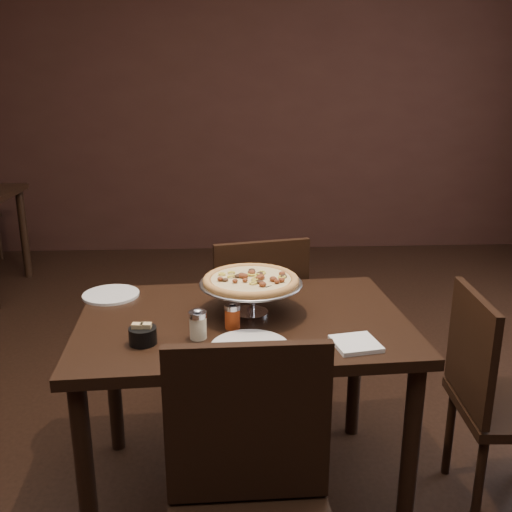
{
  "coord_description": "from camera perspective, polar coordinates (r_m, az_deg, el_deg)",
  "views": [
    {
      "loc": [
        0.03,
        -1.88,
        1.55
      ],
      "look_at": [
        0.13,
        0.08,
        0.96
      ],
      "focal_mm": 40.0,
      "sensor_mm": 36.0,
      "label": 1
    }
  ],
  "objects": [
    {
      "name": "dining_table",
      "position": [
        2.11,
        -1.3,
        -8.63
      ],
      "size": [
        1.22,
        0.85,
        0.74
      ],
      "rotation": [
        0.0,
        0.0,
        0.06
      ],
      "color": "black",
      "rests_on": "ground"
    },
    {
      "name": "parmesan_shaker",
      "position": [
        1.91,
        -5.83,
        -6.8
      ],
      "size": [
        0.06,
        0.06,
        0.11
      ],
      "color": "beige",
      "rests_on": "dining_table"
    },
    {
      "name": "chair_side",
      "position": [
        2.32,
        22.9,
        -12.56
      ],
      "size": [
        0.42,
        0.42,
        0.85
      ],
      "rotation": [
        0.0,
        0.0,
        1.52
      ],
      "color": "black",
      "rests_on": "ground"
    },
    {
      "name": "room",
      "position": [
        1.91,
        -1.94,
        12.41
      ],
      "size": [
        6.04,
        7.04,
        2.84
      ],
      "color": "black",
      "rests_on": "ground"
    },
    {
      "name": "packet_caddy",
      "position": [
        1.91,
        -11.27,
        -7.75
      ],
      "size": [
        0.09,
        0.09,
        0.07
      ],
      "rotation": [
        0.0,
        0.0,
        -0.1
      ],
      "color": "black",
      "rests_on": "dining_table"
    },
    {
      "name": "plate_left",
      "position": [
        2.35,
        -14.3,
        -3.77
      ],
      "size": [
        0.22,
        0.22,
        0.01
      ],
      "primitive_type": "cylinder",
      "color": "silver",
      "rests_on": "dining_table"
    },
    {
      "name": "pizza_stand",
      "position": [
        2.07,
        -0.52,
        -2.49
      ],
      "size": [
        0.38,
        0.38,
        0.16
      ],
      "color": "silver",
      "rests_on": "dining_table"
    },
    {
      "name": "pepper_flake_shaker",
      "position": [
        1.98,
        -2.37,
        -5.96
      ],
      "size": [
        0.06,
        0.06,
        0.1
      ],
      "color": "#932A0D",
      "rests_on": "dining_table"
    },
    {
      "name": "napkin_stack",
      "position": [
        1.89,
        9.94,
        -8.63
      ],
      "size": [
        0.16,
        0.16,
        0.01
      ],
      "primitive_type": "cube",
      "rotation": [
        0.0,
        0.0,
        0.18
      ],
      "color": "silver",
      "rests_on": "dining_table"
    },
    {
      "name": "chair_far",
      "position": [
        2.67,
        -0.11,
        -6.42
      ],
      "size": [
        0.5,
        0.5,
        0.91
      ],
      "rotation": [
        0.0,
        0.0,
        3.36
      ],
      "color": "black",
      "rests_on": "ground"
    },
    {
      "name": "serving_spatula",
      "position": [
        2.02,
        2.26,
        -3.07
      ],
      "size": [
        0.16,
        0.16,
        0.02
      ],
      "rotation": [
        0.0,
        0.0,
        -0.86
      ],
      "color": "silver",
      "rests_on": "pizza_stand"
    },
    {
      "name": "plate_near",
      "position": [
        1.84,
        -0.61,
        -9.11
      ],
      "size": [
        0.25,
        0.25,
        0.01
      ],
      "primitive_type": "cylinder",
      "color": "silver",
      "rests_on": "dining_table"
    }
  ]
}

